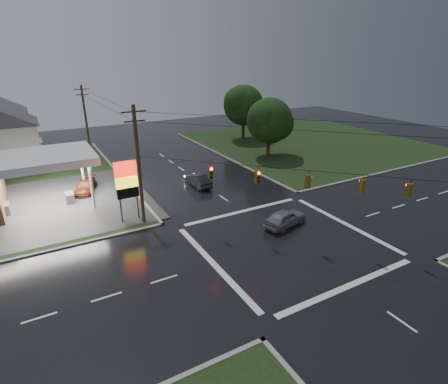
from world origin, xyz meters
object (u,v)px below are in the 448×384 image
utility_pole_nw (139,165)px  utility_pole_n (86,119)px  car_north (198,180)px  tree_ne_near (270,121)px  pylon_sign (127,181)px  car_pump (86,186)px  tree_ne_far (244,105)px  house_near (2,136)px  car_crossing (285,218)px

utility_pole_nw → utility_pole_n: size_ratio=1.05×
utility_pole_nw → car_north: 11.84m
tree_ne_near → pylon_sign: bearing=-155.0°
pylon_sign → car_pump: bearing=104.2°
tree_ne_far → house_near: bearing=177.0°
house_near → car_pump: 17.92m
tree_ne_far → car_pump: (-30.15, -13.62, -5.49)m
car_north → car_crossing: 13.64m
utility_pole_nw → tree_ne_far: size_ratio=1.12×
tree_ne_far → car_crossing: tree_ne_far is taller
pylon_sign → house_near: bearing=112.3°
house_near → tree_ne_near: tree_ne_near is taller
pylon_sign → utility_pole_n: 27.56m
car_crossing → utility_pole_n: bearing=4.5°
house_near → tree_ne_near: bearing=-21.8°
tree_ne_far → car_pump: size_ratio=2.05×
pylon_sign → tree_ne_far: bearing=40.4°
utility_pole_nw → car_pump: 12.48m
tree_ne_far → car_north: bearing=-134.6°
car_crossing → house_near: bearing=21.0°
tree_ne_near → tree_ne_far: size_ratio=0.92×
tree_ne_near → car_north: tree_ne_near is taller
car_crossing → utility_pole_nw: bearing=44.8°
car_north → car_pump: (-12.20, 4.57, -0.06)m
car_north → car_crossing: bearing=99.5°
utility_pole_n → car_crossing: utility_pole_n is taller
tree_ne_far → car_crossing: size_ratio=2.13×
tree_ne_near → house_near: bearing=158.2°
tree_ne_far → car_north: tree_ne_far is taller
tree_ne_far → car_crossing: (-15.38, -31.58, -5.39)m
tree_ne_far → utility_pole_n: bearing=171.5°
car_pump → house_near: bearing=137.0°
utility_pole_nw → house_near: 28.90m
tree_ne_near → utility_pole_n: bearing=145.9°
utility_pole_n → house_near: utility_pole_n is taller
house_near → car_crossing: (22.72, -33.59, -3.62)m
utility_pole_nw → car_pump: utility_pole_nw is taller
car_north → tree_ne_far: bearing=-136.0°
house_near → utility_pole_n: bearing=9.9°
tree_ne_near → car_north: 16.87m
pylon_sign → tree_ne_near: 27.23m
utility_pole_nw → tree_ne_far: 36.20m
utility_pole_nw → tree_ne_near: 26.74m
house_near → tree_ne_near: (35.09, -14.01, 1.16)m
utility_pole_n → car_pump: 18.59m
pylon_sign → utility_pole_nw: utility_pole_nw is taller
car_north → car_crossing: (2.57, -13.39, 0.04)m
tree_ne_far → car_north: size_ratio=2.15×
house_near → car_north: size_ratio=2.43×
house_near → car_crossing: bearing=-55.9°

